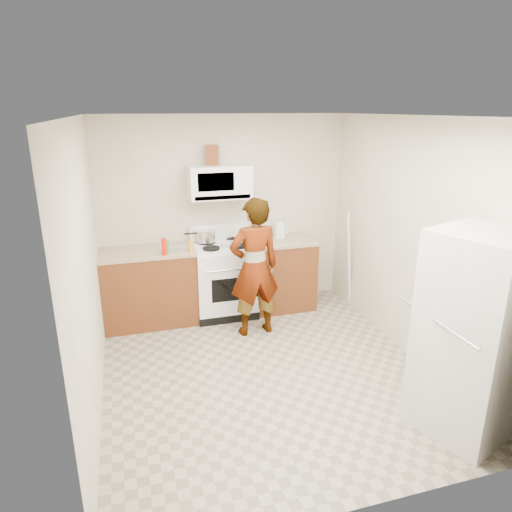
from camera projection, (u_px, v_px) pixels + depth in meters
name	position (u px, v px, depth m)	size (l,w,h in m)	color
floor	(266.00, 370.00, 4.68)	(3.60, 3.60, 0.00)	gray
back_wall	(225.00, 214.00, 5.93)	(3.20, 0.02, 2.50)	beige
right_wall	(413.00, 241.00, 4.72)	(0.02, 3.60, 2.50)	beige
cabinet_left	(149.00, 288.00, 5.62)	(1.12, 0.62, 0.90)	brown
counter_left	(147.00, 252.00, 5.48)	(1.14, 0.64, 0.04)	tan
cabinet_right	(281.00, 274.00, 6.08)	(0.80, 0.62, 0.90)	brown
counter_right	(281.00, 241.00, 5.94)	(0.82, 0.64, 0.04)	tan
gas_range	(224.00, 278.00, 5.86)	(0.76, 0.65, 1.13)	white
microwave	(219.00, 182.00, 5.60)	(0.76, 0.38, 0.40)	white
person	(254.00, 268.00, 5.23)	(0.60, 0.39, 1.64)	tan
fridge	(474.00, 335.00, 3.62)	(0.70, 0.70, 1.70)	silver
kettle	(280.00, 231.00, 6.02)	(0.15, 0.15, 0.18)	white
jug	(213.00, 155.00, 5.53)	(0.14, 0.14, 0.24)	brown
saucepan	(206.00, 236.00, 5.77)	(0.25, 0.25, 0.14)	silver
tray	(230.00, 244.00, 5.67)	(0.25, 0.16, 0.05)	white
bottle_spray	(164.00, 247.00, 5.27)	(0.06, 0.06, 0.20)	red
bottle_hot_sauce	(191.00, 246.00, 5.40)	(0.05, 0.05, 0.14)	orange
bottle_green_cap	(167.00, 247.00, 5.33)	(0.05, 0.05, 0.17)	green
pot_lid	(178.00, 250.00, 5.48)	(0.25, 0.25, 0.01)	white
broom	(349.00, 260.00, 5.96)	(0.03, 0.03, 1.35)	white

